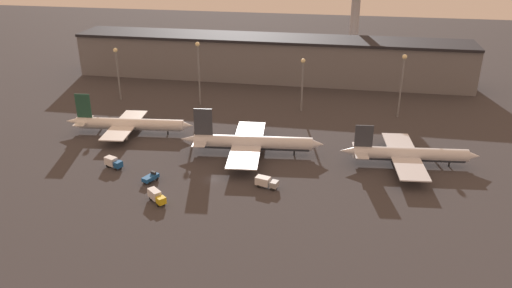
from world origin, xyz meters
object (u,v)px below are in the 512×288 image
at_px(airplane_0, 128,124).
at_px(service_vehicle_1, 266,182).
at_px(service_vehicle_3, 151,177).
at_px(airplane_1, 251,143).
at_px(service_vehicle_0, 113,162).
at_px(airplane_2, 408,154).
at_px(control_tower, 355,15).
at_px(service_vehicle_2, 156,196).

height_order(airplane_0, service_vehicle_1, airplane_0).
bearing_deg(service_vehicle_1, service_vehicle_3, -160.71).
distance_m(airplane_1, service_vehicle_0, 43.55).
height_order(airplane_0, airplane_1, airplane_1).
xyz_separation_m(airplane_0, service_vehicle_1, (54.66, -30.91, -1.71)).
height_order(service_vehicle_1, service_vehicle_3, service_vehicle_1).
bearing_deg(airplane_2, control_tower, 93.13).
bearing_deg(airplane_0, airplane_1, -16.97).
xyz_separation_m(airplane_1, service_vehicle_2, (-19.21, -34.97, -2.02)).
height_order(airplane_0, service_vehicle_3, airplane_0).
distance_m(airplane_0, service_vehicle_2, 51.84).
distance_m(service_vehicle_2, control_tower, 162.25).
bearing_deg(airplane_0, service_vehicle_0, -82.07).
bearing_deg(service_vehicle_2, airplane_0, 162.48).
height_order(service_vehicle_0, control_tower, control_tower).
relative_size(service_vehicle_0, control_tower, 0.14).
height_order(service_vehicle_2, service_vehicle_3, service_vehicle_2).
distance_m(service_vehicle_1, service_vehicle_3, 33.55).
height_order(airplane_2, service_vehicle_1, airplane_2).
xyz_separation_m(airplane_2, service_vehicle_1, (-40.83, -22.27, -1.80)).
relative_size(service_vehicle_1, control_tower, 0.15).
distance_m(airplane_0, service_vehicle_1, 62.81).
relative_size(airplane_0, service_vehicle_2, 7.14).
xyz_separation_m(airplane_0, service_vehicle_0, (6.52, -26.90, -1.63)).
distance_m(service_vehicle_3, control_tower, 154.29).
distance_m(service_vehicle_0, service_vehicle_2, 26.84).
bearing_deg(airplane_2, airplane_0, 169.13).
bearing_deg(control_tower, airplane_2, -81.17).
distance_m(airplane_2, control_tower, 120.33).
bearing_deg(airplane_1, service_vehicle_2, -124.49).
height_order(airplane_1, service_vehicle_2, airplane_1).
distance_m(airplane_2, service_vehicle_0, 90.83).
bearing_deg(airplane_1, service_vehicle_3, -141.74).
height_order(airplane_1, airplane_2, airplane_1).
distance_m(airplane_1, airplane_2, 49.22).
relative_size(airplane_2, service_vehicle_0, 6.71).
relative_size(service_vehicle_1, service_vehicle_3, 1.22).
height_order(service_vehicle_0, service_vehicle_3, service_vehicle_0).
bearing_deg(service_vehicle_0, service_vehicle_3, -0.84).
bearing_deg(service_vehicle_2, control_tower, 112.73).
xyz_separation_m(airplane_2, service_vehicle_3, (-74.28, -24.75, -2.26)).
xyz_separation_m(service_vehicle_2, service_vehicle_3, (-5.85, 10.79, -0.52)).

